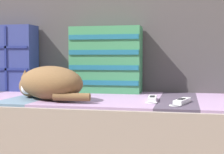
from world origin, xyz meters
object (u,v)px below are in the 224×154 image
Objects in this scene: throw_pillow_quilted at (1,58)px; game_remote_near at (152,99)px; throw_pillow_striped at (106,60)px; sleeping_cat at (48,83)px; couch at (90,134)px; game_remote_far at (182,101)px.

throw_pillow_quilted reaches higher than game_remote_near.
throw_pillow_striped is 0.94× the size of sleeping_cat.
couch is 0.41m from throw_pillow_striped.
sleeping_cat is (-0.18, -0.36, -0.10)m from throw_pillow_striped.
game_remote_far is at bearing -23.07° from couch.
throw_pillow_quilted reaches higher than sleeping_cat.
couch is 0.35m from sleeping_cat.
throw_pillow_striped reaches higher than sleeping_cat.
game_remote_far is (0.13, -0.07, 0.00)m from game_remote_near.
sleeping_cat is 0.47m from game_remote_near.
throw_pillow_striped is 1.98× the size of game_remote_near.
game_remote_far is (0.41, -0.37, -0.17)m from throw_pillow_striped.
throw_pillow_quilted is at bearing 140.74° from sleeping_cat.
sleeping_cat reaches higher than game_remote_far.
throw_pillow_quilted is 2.10× the size of game_remote_far.
throw_pillow_quilted is 1.12m from game_remote_far.
sleeping_cat reaches higher than game_remote_near.
game_remote_far is at bearing -19.67° from throw_pillow_quilted.
game_remote_near reaches higher than couch.
game_remote_far is (0.45, -0.19, 0.20)m from couch.
game_remote_near is (0.91, -0.31, -0.18)m from throw_pillow_quilted.
couch is at bearing -102.56° from throw_pillow_striped.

